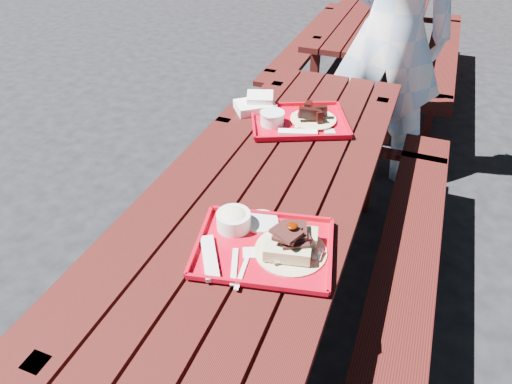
{
  "coord_description": "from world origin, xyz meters",
  "views": [
    {
      "loc": [
        0.48,
        -1.39,
        1.81
      ],
      "look_at": [
        0.0,
        -0.15,
        0.82
      ],
      "focal_mm": 32.0,
      "sensor_mm": 36.0,
      "label": 1
    }
  ],
  "objects_px": {
    "picnic_table_far": "(377,30)",
    "near_tray": "(265,239)",
    "person": "(391,35)",
    "picnic_table_near": "(269,222)",
    "far_tray": "(297,120)"
  },
  "relations": [
    {
      "from": "picnic_table_far",
      "to": "near_tray",
      "type": "bearing_deg",
      "value": -88.11
    },
    {
      "from": "near_tray",
      "to": "person",
      "type": "xyz_separation_m",
      "value": [
        0.14,
        1.77,
        0.17
      ]
    },
    {
      "from": "picnic_table_far",
      "to": "person",
      "type": "xyz_separation_m",
      "value": [
        0.24,
        -1.37,
        0.39
      ]
    },
    {
      "from": "picnic_table_near",
      "to": "picnic_table_far",
      "type": "relative_size",
      "value": 1.0
    },
    {
      "from": "picnic_table_near",
      "to": "far_tray",
      "type": "height_order",
      "value": "far_tray"
    },
    {
      "from": "picnic_table_far",
      "to": "person",
      "type": "bearing_deg",
      "value": -79.92
    },
    {
      "from": "far_tray",
      "to": "person",
      "type": "distance_m",
      "value": 0.96
    },
    {
      "from": "near_tray",
      "to": "far_tray",
      "type": "relative_size",
      "value": 0.91
    },
    {
      "from": "near_tray",
      "to": "far_tray",
      "type": "xyz_separation_m",
      "value": [
        -0.15,
        0.86,
        -0.01
      ]
    },
    {
      "from": "picnic_table_far",
      "to": "far_tray",
      "type": "xyz_separation_m",
      "value": [
        -0.05,
        -2.27,
        0.21
      ]
    },
    {
      "from": "picnic_table_near",
      "to": "picnic_table_far",
      "type": "xyz_separation_m",
      "value": [
        0.0,
        2.8,
        0.0
      ]
    },
    {
      "from": "near_tray",
      "to": "person",
      "type": "relative_size",
      "value": 0.27
    },
    {
      "from": "picnic_table_near",
      "to": "picnic_table_far",
      "type": "distance_m",
      "value": 2.8
    },
    {
      "from": "picnic_table_far",
      "to": "near_tray",
      "type": "relative_size",
      "value": 4.73
    },
    {
      "from": "far_tray",
      "to": "near_tray",
      "type": "bearing_deg",
      "value": -80.08
    }
  ]
}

